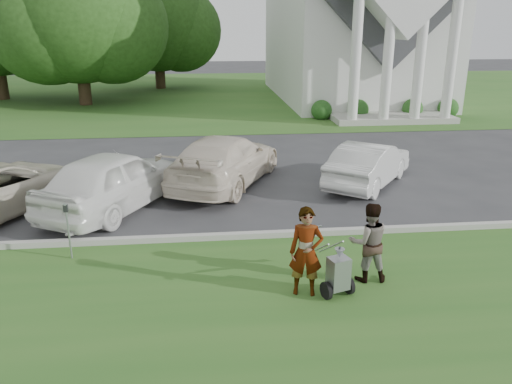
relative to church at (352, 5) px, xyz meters
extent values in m
plane|color=#333335|center=(-9.00, -23.11, -5.94)|extent=(120.00, 120.00, 0.00)
cube|color=#2A5B1F|center=(-9.00, -26.11, -5.93)|extent=(80.00, 7.00, 0.01)
cube|color=#2A5B1F|center=(-9.00, 3.89, -5.93)|extent=(80.00, 30.00, 0.01)
cube|color=#9E9E93|center=(-9.00, -22.56, -5.86)|extent=(80.00, 0.18, 0.15)
cube|color=white|center=(0.00, 0.89, -2.44)|extent=(9.00, 16.00, 7.00)
cube|color=#9E9E93|center=(0.00, -8.31, -5.79)|extent=(6.20, 2.60, 0.30)
cylinder|color=white|center=(-2.40, -9.31, -2.94)|extent=(0.50, 0.50, 6.00)
cylinder|color=white|center=(-0.80, -9.31, -2.94)|extent=(0.50, 0.50, 6.00)
cylinder|color=white|center=(0.80, -9.31, -2.94)|extent=(0.50, 0.50, 6.00)
cylinder|color=white|center=(2.40, -9.31, -2.94)|extent=(0.50, 0.50, 6.00)
sphere|color=#1E4C19|center=(-3.50, -7.41, -5.49)|extent=(1.10, 1.10, 1.10)
sphere|color=#1E4C19|center=(-1.50, -7.41, -5.49)|extent=(1.10, 1.10, 1.10)
sphere|color=#1E4C19|center=(1.50, -7.41, -5.49)|extent=(1.10, 1.10, 1.10)
sphere|color=#1E4C19|center=(3.50, -7.41, -5.49)|extent=(1.10, 1.10, 1.10)
cylinder|color=#332316|center=(-17.00, -1.11, -4.34)|extent=(0.76, 0.76, 3.20)
sphere|color=#214415|center=(-17.00, -1.11, -0.43)|extent=(8.40, 8.40, 8.40)
sphere|color=#214415|center=(-15.11, -0.81, -1.27)|extent=(6.89, 6.89, 6.89)
sphere|color=#214415|center=(-18.68, -1.41, -1.06)|extent=(7.22, 7.22, 7.22)
cylinder|color=#332316|center=(-23.00, 1.89, -4.14)|extent=(0.76, 0.76, 3.60)
sphere|color=#214415|center=(-20.93, 2.19, -0.73)|extent=(7.54, 7.54, 7.54)
cylinder|color=#332316|center=(-13.00, 6.89, -4.44)|extent=(0.76, 0.76, 3.00)
sphere|color=#214415|center=(-13.00, 6.89, -0.85)|extent=(7.60, 7.60, 7.60)
sphere|color=#214415|center=(-11.29, 7.19, -1.61)|extent=(6.23, 6.23, 6.23)
sphere|color=#214415|center=(-14.52, 6.59, -1.42)|extent=(6.54, 6.54, 6.54)
cylinder|color=black|center=(-7.56, -25.41, -5.77)|extent=(0.18, 0.34, 0.33)
cylinder|color=black|center=(-7.10, -25.26, -5.77)|extent=(0.18, 0.34, 0.33)
cylinder|color=#2D2D33|center=(-7.33, -25.34, -5.77)|extent=(0.54, 0.21, 0.04)
cube|color=#969A9F|center=(-7.33, -25.34, -5.47)|extent=(0.44, 0.40, 0.61)
cone|color=#969A9F|center=(-7.33, -25.34, -5.07)|extent=(0.24, 0.24, 0.18)
cylinder|color=#2D2D33|center=(-7.33, -25.34, -4.98)|extent=(0.04, 0.04, 0.07)
cylinder|color=#969A9F|center=(-7.64, -24.88, -5.20)|extent=(0.28, 0.78, 0.58)
cylinder|color=#969A9F|center=(-7.35, -24.78, -5.20)|extent=(0.28, 0.78, 0.58)
cylinder|color=#969A9F|center=(-7.62, -24.45, -4.92)|extent=(0.35, 0.14, 0.03)
imported|color=#999999|center=(-7.91, -25.19, -5.10)|extent=(0.69, 0.52, 1.69)
imported|color=#999999|center=(-6.61, -24.79, -5.15)|extent=(0.80, 0.63, 1.59)
cylinder|color=#969A9F|center=(-12.59, -23.24, -5.40)|extent=(0.04, 0.04, 1.08)
cube|color=#2D2D33|center=(-12.59, -23.24, -4.78)|extent=(0.09, 0.06, 0.16)
cylinder|color=#969A9F|center=(-12.59, -23.24, -4.70)|extent=(0.08, 0.08, 0.03)
imported|color=beige|center=(-15.13, -20.06, -5.26)|extent=(4.35, 5.37, 1.36)
imported|color=white|center=(-12.13, -20.20, -5.12)|extent=(3.96, 5.15, 1.64)
imported|color=beige|center=(-9.08, -18.28, -5.17)|extent=(4.20, 5.73, 1.54)
imported|color=silver|center=(-4.66, -18.81, -5.27)|extent=(3.62, 4.11, 1.35)
camera|label=1|loc=(-9.66, -33.27, -1.17)|focal=35.00mm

